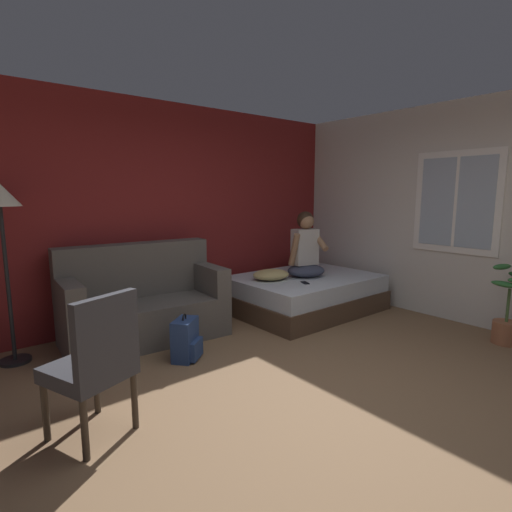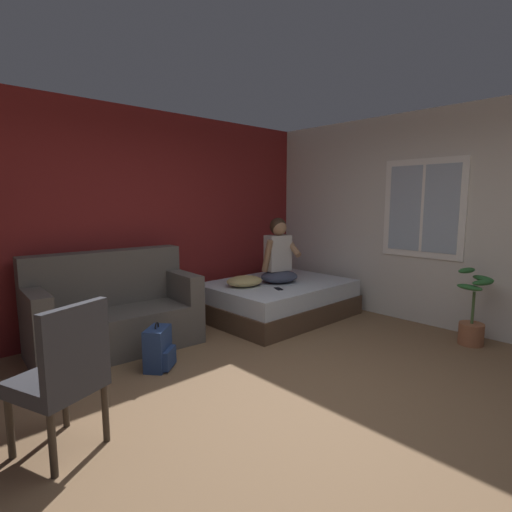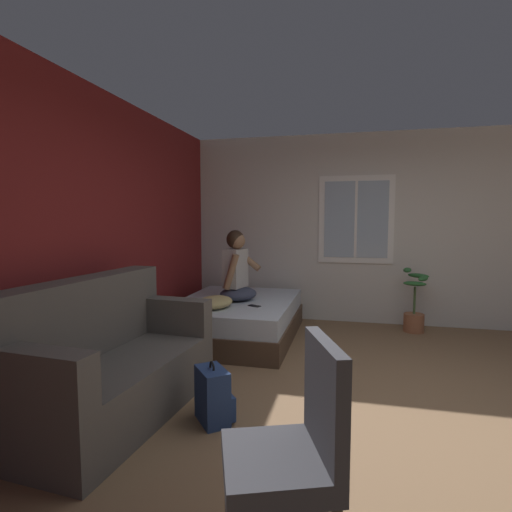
{
  "view_description": "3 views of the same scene",
  "coord_description": "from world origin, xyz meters",
  "px_view_note": "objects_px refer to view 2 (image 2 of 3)",
  "views": [
    {
      "loc": [
        -2.14,
        -1.85,
        1.6
      ],
      "look_at": [
        0.82,
        1.77,
        0.86
      ],
      "focal_mm": 28.0,
      "sensor_mm": 36.0,
      "label": 1
    },
    {
      "loc": [
        -2.14,
        -1.85,
        1.6
      ],
      "look_at": [
        0.98,
        1.48,
        0.95
      ],
      "focal_mm": 28.0,
      "sensor_mm": 36.0,
      "label": 2
    },
    {
      "loc": [
        -3.01,
        0.47,
        1.49
      ],
      "look_at": [
        0.94,
        1.41,
        1.11
      ],
      "focal_mm": 28.0,
      "sensor_mm": 36.0,
      "label": 3
    }
  ],
  "objects_px": {
    "cell_phone": "(278,289)",
    "backpack": "(159,349)",
    "side_chair": "(63,373)",
    "bed": "(278,299)",
    "throw_pillow": "(244,281)",
    "potted_plant": "(472,318)",
    "person_seated": "(279,256)",
    "couch": "(114,312)"
  },
  "relations": [
    {
      "from": "bed",
      "to": "backpack",
      "type": "bearing_deg",
      "value": -168.41
    },
    {
      "from": "couch",
      "to": "throw_pillow",
      "type": "relative_size",
      "value": 3.66
    },
    {
      "from": "couch",
      "to": "potted_plant",
      "type": "relative_size",
      "value": 2.07
    },
    {
      "from": "side_chair",
      "to": "backpack",
      "type": "distance_m",
      "value": 1.34
    },
    {
      "from": "throw_pillow",
      "to": "cell_phone",
      "type": "distance_m",
      "value": 0.47
    },
    {
      "from": "person_seated",
      "to": "throw_pillow",
      "type": "distance_m",
      "value": 0.6
    },
    {
      "from": "bed",
      "to": "throw_pillow",
      "type": "height_order",
      "value": "throw_pillow"
    },
    {
      "from": "throw_pillow",
      "to": "potted_plant",
      "type": "xyz_separation_m",
      "value": [
        1.3,
        -2.33,
        -0.25
      ]
    },
    {
      "from": "potted_plant",
      "to": "bed",
      "type": "bearing_deg",
      "value": 109.23
    },
    {
      "from": "bed",
      "to": "side_chair",
      "type": "distance_m",
      "value": 3.37
    },
    {
      "from": "side_chair",
      "to": "backpack",
      "type": "bearing_deg",
      "value": 34.76
    },
    {
      "from": "couch",
      "to": "person_seated",
      "type": "height_order",
      "value": "person_seated"
    },
    {
      "from": "throw_pillow",
      "to": "cell_phone",
      "type": "relative_size",
      "value": 3.33
    },
    {
      "from": "cell_phone",
      "to": "backpack",
      "type": "bearing_deg",
      "value": 27.61
    },
    {
      "from": "backpack",
      "to": "potted_plant",
      "type": "distance_m",
      "value": 3.38
    },
    {
      "from": "backpack",
      "to": "throw_pillow",
      "type": "xyz_separation_m",
      "value": [
        1.56,
        0.53,
        0.36
      ]
    },
    {
      "from": "couch",
      "to": "person_seated",
      "type": "distance_m",
      "value": 2.22
    },
    {
      "from": "person_seated",
      "to": "cell_phone",
      "type": "bearing_deg",
      "value": -136.01
    },
    {
      "from": "potted_plant",
      "to": "couch",
      "type": "bearing_deg",
      "value": 138.34
    },
    {
      "from": "side_chair",
      "to": "couch",
      "type": "bearing_deg",
      "value": 57.3
    },
    {
      "from": "person_seated",
      "to": "throw_pillow",
      "type": "height_order",
      "value": "person_seated"
    },
    {
      "from": "person_seated",
      "to": "cell_phone",
      "type": "distance_m",
      "value": 0.56
    },
    {
      "from": "backpack",
      "to": "bed",
      "type": "bearing_deg",
      "value": 11.59
    },
    {
      "from": "bed",
      "to": "cell_phone",
      "type": "relative_size",
      "value": 13.39
    },
    {
      "from": "bed",
      "to": "backpack",
      "type": "relative_size",
      "value": 4.21
    },
    {
      "from": "couch",
      "to": "person_seated",
      "type": "bearing_deg",
      "value": -10.37
    },
    {
      "from": "throw_pillow",
      "to": "cell_phone",
      "type": "height_order",
      "value": "throw_pillow"
    },
    {
      "from": "couch",
      "to": "side_chair",
      "type": "relative_size",
      "value": 1.79
    },
    {
      "from": "side_chair",
      "to": "throw_pillow",
      "type": "distance_m",
      "value": 2.92
    },
    {
      "from": "side_chair",
      "to": "person_seated",
      "type": "xyz_separation_m",
      "value": [
        3.14,
        1.16,
        0.3
      ]
    },
    {
      "from": "cell_phone",
      "to": "couch",
      "type": "bearing_deg",
      "value": 3.07
    },
    {
      "from": "side_chair",
      "to": "person_seated",
      "type": "bearing_deg",
      "value": 20.27
    },
    {
      "from": "bed",
      "to": "throw_pillow",
      "type": "distance_m",
      "value": 0.62
    },
    {
      "from": "throw_pillow",
      "to": "potted_plant",
      "type": "relative_size",
      "value": 0.56
    },
    {
      "from": "potted_plant",
      "to": "side_chair",
      "type": "bearing_deg",
      "value": 164.98
    },
    {
      "from": "couch",
      "to": "cell_phone",
      "type": "relative_size",
      "value": 12.2
    },
    {
      "from": "side_chair",
      "to": "cell_phone",
      "type": "height_order",
      "value": "side_chair"
    },
    {
      "from": "backpack",
      "to": "potted_plant",
      "type": "height_order",
      "value": "potted_plant"
    },
    {
      "from": "bed",
      "to": "throw_pillow",
      "type": "xyz_separation_m",
      "value": [
        -0.53,
        0.1,
        0.31
      ]
    },
    {
      "from": "potted_plant",
      "to": "backpack",
      "type": "bearing_deg",
      "value": 147.86
    },
    {
      "from": "backpack",
      "to": "throw_pillow",
      "type": "height_order",
      "value": "throw_pillow"
    },
    {
      "from": "backpack",
      "to": "couch",
      "type": "bearing_deg",
      "value": 95.05
    }
  ]
}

